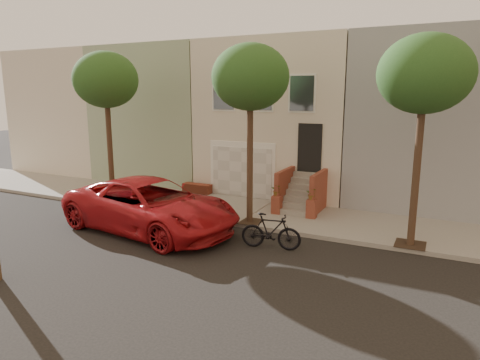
% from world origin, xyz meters
% --- Properties ---
extents(ground, '(90.00, 90.00, 0.00)m').
position_xyz_m(ground, '(0.00, 0.00, 0.00)').
color(ground, black).
rests_on(ground, ground).
extents(sidewalk, '(40.00, 3.70, 0.15)m').
position_xyz_m(sidewalk, '(0.00, 5.35, 0.07)').
color(sidewalk, gray).
rests_on(sidewalk, ground).
extents(house_row, '(33.10, 11.70, 7.00)m').
position_xyz_m(house_row, '(0.00, 11.19, 3.64)').
color(house_row, beige).
rests_on(house_row, sidewalk).
extents(tree_left, '(2.70, 2.57, 6.30)m').
position_xyz_m(tree_left, '(-5.50, 3.90, 5.26)').
color(tree_left, '#2D2116').
rests_on(tree_left, sidewalk).
extents(tree_mid, '(2.70, 2.57, 6.30)m').
position_xyz_m(tree_mid, '(1.00, 3.90, 5.26)').
color(tree_mid, '#2D2116').
rests_on(tree_mid, sidewalk).
extents(tree_right, '(2.70, 2.57, 6.30)m').
position_xyz_m(tree_right, '(6.50, 3.90, 5.26)').
color(tree_right, '#2D2116').
rests_on(tree_right, sidewalk).
extents(pickup_truck, '(6.95, 3.95, 1.83)m').
position_xyz_m(pickup_truck, '(-1.86, 1.82, 0.91)').
color(pickup_truck, '#A71319').
rests_on(pickup_truck, ground).
extents(motorcycle, '(1.95, 0.84, 1.13)m').
position_xyz_m(motorcycle, '(2.59, 2.03, 0.57)').
color(motorcycle, black).
rests_on(motorcycle, ground).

